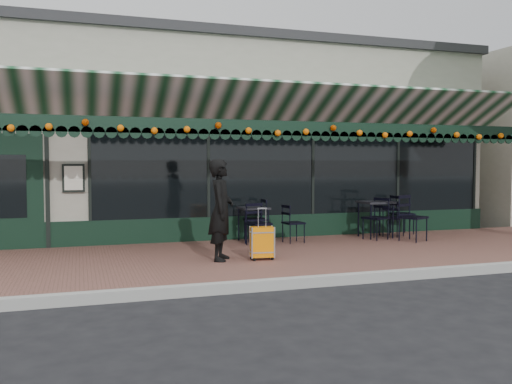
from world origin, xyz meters
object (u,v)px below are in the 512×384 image
object	(u,v)px
chair_a_right	(402,214)
chair_a_left	(376,218)
cafe_table_a	(376,205)
chair_a_front	(413,218)
chair_a_extra	(393,218)
chair_b_right	(293,223)
cafe_table_b	(253,211)
chair_b_left	(255,220)
suitcase	(262,243)
chair_b_front	(259,224)
woman	(221,210)

from	to	relation	value
chair_a_right	chair_a_left	bearing A→B (deg)	122.28
cafe_table_a	chair_a_front	bearing A→B (deg)	-59.36
chair_a_extra	chair_b_right	world-z (taller)	chair_a_extra
cafe_table_b	chair_a_left	world-z (taller)	chair_a_left
cafe_table_b	chair_a_front	bearing A→B (deg)	-16.97
chair_a_right	chair_a_front	xyz separation A→B (m)	(-0.46, -1.11, 0.04)
chair_a_extra	cafe_table_b	bearing A→B (deg)	53.67
cafe_table_b	chair_a_front	xyz separation A→B (m)	(3.21, -0.98, -0.16)
cafe_table_b	chair_a_left	distance (m)	2.66
chair_a_left	cafe_table_a	bearing A→B (deg)	129.33
cafe_table_a	chair_b_right	distance (m)	2.05
chair_a_front	chair_a_extra	bearing A→B (deg)	63.85
chair_a_front	chair_b_left	bearing A→B (deg)	137.31
suitcase	chair_a_front	world-z (taller)	chair_a_front
suitcase	chair_a_extra	distance (m)	4.21
chair_a_front	chair_b_front	size ratio (longest dim) A/B	1.16
woman	suitcase	world-z (taller)	woman
chair_a_extra	chair_b_front	bearing A→B (deg)	63.06
suitcase	chair_b_left	world-z (taller)	chair_b_left
chair_b_left	cafe_table_a	bearing A→B (deg)	87.33
chair_a_right	chair_a_extra	bearing A→B (deg)	128.19
chair_b_right	chair_b_front	xyz separation A→B (m)	(-0.80, -0.14, 0.03)
chair_a_right	cafe_table_b	bearing A→B (deg)	93.89
cafe_table_a	chair_a_left	xyz separation A→B (m)	(-0.16, -0.28, -0.27)
chair_a_right	chair_a_extra	distance (m)	0.55
cafe_table_a	chair_a_extra	distance (m)	0.57
cafe_table_a	cafe_table_b	bearing A→B (deg)	175.40
cafe_table_a	chair_a_right	xyz separation A→B (m)	(0.91, 0.35, -0.27)
woman	chair_b_left	distance (m)	2.38
cafe_table_b	chair_b_right	distance (m)	0.88
chair_a_extra	chair_b_front	xyz separation A→B (m)	(-3.30, -0.35, 0.02)
suitcase	cafe_table_a	bearing A→B (deg)	36.56
chair_b_right	chair_a_right	bearing A→B (deg)	-86.42
chair_a_extra	chair_b_right	distance (m)	2.50
chair_a_right	chair_b_right	size ratio (longest dim) A/B	1.14
chair_b_left	chair_b_front	xyz separation A→B (m)	(-0.12, -0.61, -0.02)
cafe_table_b	chair_a_extra	world-z (taller)	chair_a_extra
chair_a_left	chair_a_right	bearing A→B (deg)	99.62
woman	chair_a_right	distance (m)	5.29
chair_b_left	chair_b_front	world-z (taller)	chair_b_left
chair_b_front	cafe_table_a	bearing A→B (deg)	-6.43
chair_a_right	chair_b_front	xyz separation A→B (m)	(-3.74, -0.67, -0.03)
cafe_table_b	chair_a_extra	distance (m)	3.25
cafe_table_a	chair_a_left	bearing A→B (deg)	-119.89
chair_b_front	chair_a_right	bearing A→B (deg)	-2.69
chair_a_extra	chair_b_left	xyz separation A→B (m)	(-3.18, 0.26, 0.04)
chair_a_front	suitcase	bearing A→B (deg)	172.26
cafe_table_a	chair_a_right	world-z (taller)	chair_a_right
cafe_table_a	chair_a_left	size ratio (longest dim) A/B	0.88
woman	cafe_table_a	bearing A→B (deg)	-43.90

